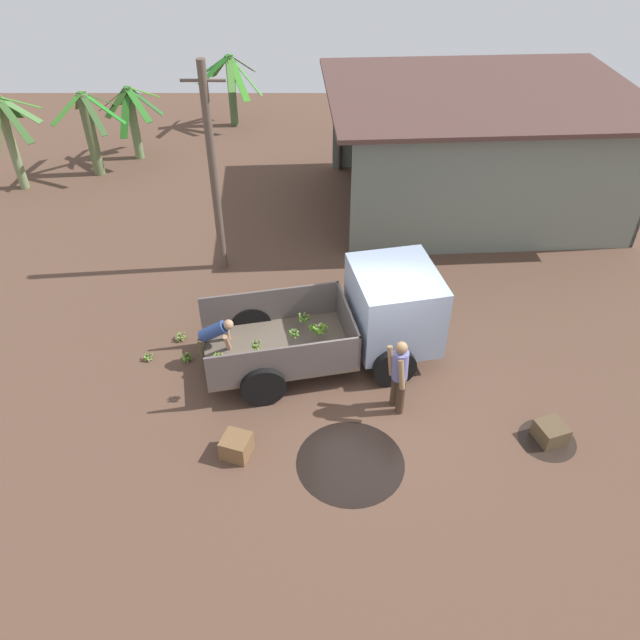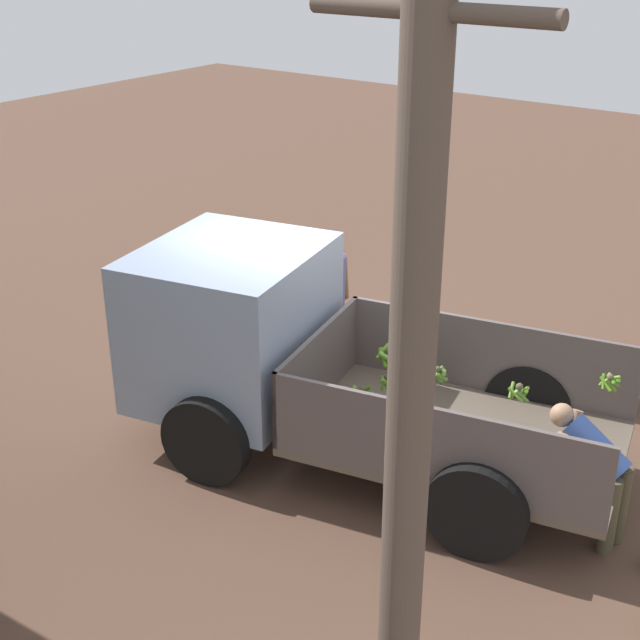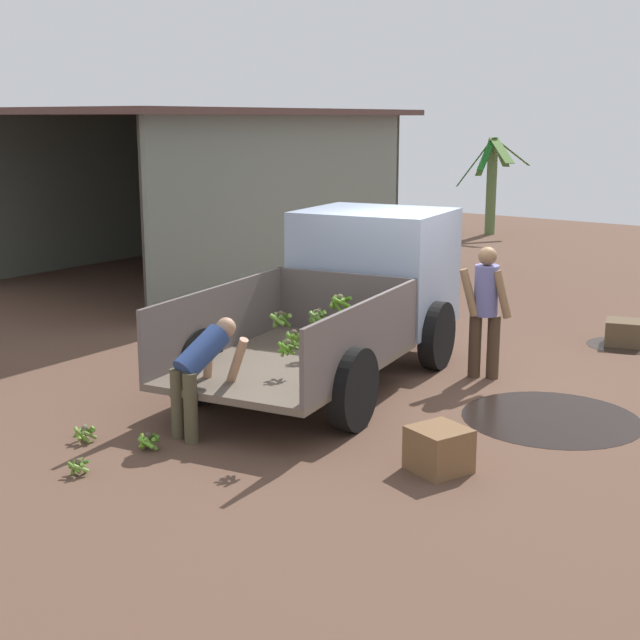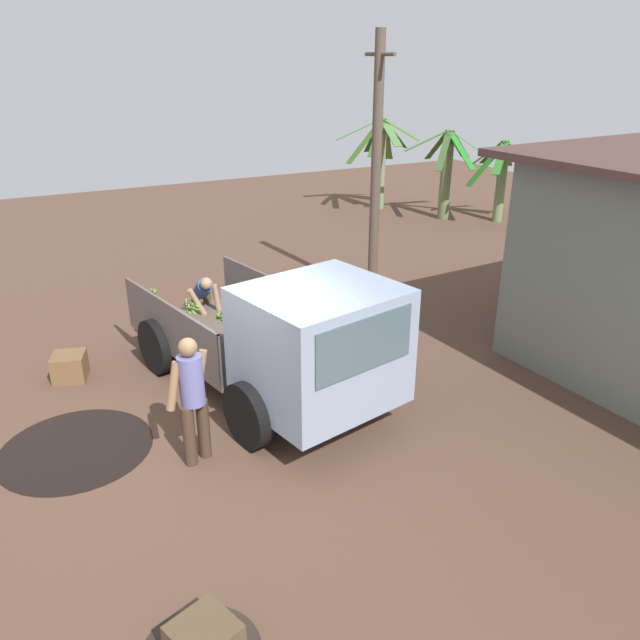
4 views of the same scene
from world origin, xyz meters
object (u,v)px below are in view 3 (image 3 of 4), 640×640
object	(u,v)px
person_worker_loading	(201,368)
wooden_crate_1	(623,333)
person_foreground_visitor	(486,306)
banana_bunch_on_ground_0	(149,440)
cargo_truck	(361,284)
banana_bunch_on_ground_2	(78,465)
wooden_crate_0	(439,449)
banana_bunch_on_ground_1	(85,432)

from	to	relation	value
person_worker_loading	wooden_crate_1	distance (m)	6.86
person_foreground_visitor	person_worker_loading	bearing A→B (deg)	-42.40
banana_bunch_on_ground_0	person_worker_loading	bearing A→B (deg)	-8.71
cargo_truck	person_worker_loading	size ratio (longest dim) A/B	4.24
banana_bunch_on_ground_0	banana_bunch_on_ground_2	xyz separation A→B (m)	(-0.83, 0.02, -0.01)
wooden_crate_0	wooden_crate_1	xyz separation A→B (m)	(5.81, 0.36, -0.03)
banana_bunch_on_ground_0	wooden_crate_0	xyz separation A→B (m)	(1.35, -2.55, 0.11)
banana_bunch_on_ground_2	wooden_crate_1	world-z (taller)	wooden_crate_1
cargo_truck	banana_bunch_on_ground_2	xyz separation A→B (m)	(-4.79, -0.22, -0.99)
person_foreground_visitor	banana_bunch_on_ground_1	world-z (taller)	person_foreground_visitor
banana_bunch_on_ground_1	wooden_crate_0	size ratio (longest dim) A/B	0.50
banana_bunch_on_ground_1	wooden_crate_1	xyz separation A→B (m)	(7.41, -2.88, 0.08)
banana_bunch_on_ground_1	wooden_crate_1	distance (m)	7.95
banana_bunch_on_ground_2	wooden_crate_1	size ratio (longest dim) A/B	0.39
banana_bunch_on_ground_0	wooden_crate_0	distance (m)	2.88
person_foreground_visitor	banana_bunch_on_ground_2	bearing A→B (deg)	-38.40
person_foreground_visitor	wooden_crate_1	distance (m)	3.01
wooden_crate_1	person_foreground_visitor	bearing A→B (deg)	164.23
banana_bunch_on_ground_1	person_foreground_visitor	bearing A→B (deg)	-24.35
person_worker_loading	wooden_crate_1	bearing A→B (deg)	-12.98
person_worker_loading	person_foreground_visitor	bearing A→B (deg)	-14.48
cargo_truck	wooden_crate_0	xyz separation A→B (m)	(-2.61, -2.79, -0.88)
person_foreground_visitor	banana_bunch_on_ground_0	distance (m)	4.65
person_worker_loading	banana_bunch_on_ground_2	bearing A→B (deg)	-179.84
banana_bunch_on_ground_2	wooden_crate_0	world-z (taller)	wooden_crate_0
banana_bunch_on_ground_2	cargo_truck	bearing A→B (deg)	2.69
person_foreground_visitor	banana_bunch_on_ground_1	bearing A→B (deg)	-47.46
person_worker_loading	banana_bunch_on_ground_0	bearing A→B (deg)	176.10
wooden_crate_1	person_worker_loading	bearing A→B (deg)	162.21
person_worker_loading	banana_bunch_on_ground_0	world-z (taller)	person_worker_loading
person_foreground_visitor	banana_bunch_on_ground_2	world-z (taller)	person_foreground_visitor
banana_bunch_on_ground_0	banana_bunch_on_ground_2	distance (m)	0.83
banana_bunch_on_ground_2	banana_bunch_on_ground_1	bearing A→B (deg)	49.03
person_foreground_visitor	cargo_truck	bearing A→B (deg)	-99.56
wooden_crate_0	wooden_crate_1	size ratio (longest dim) A/B	0.97
person_worker_loading	banana_bunch_on_ground_1	xyz separation A→B (m)	(-0.90, 0.79, -0.62)
person_foreground_visitor	person_worker_loading	xyz separation A→B (m)	(-3.71, 1.30, -0.21)
cargo_truck	person_worker_loading	world-z (taller)	cargo_truck
banana_bunch_on_ground_1	wooden_crate_1	world-z (taller)	wooden_crate_1
person_foreground_visitor	wooden_crate_1	size ratio (longest dim) A/B	3.33
cargo_truck	banana_bunch_on_ground_2	bearing A→B (deg)	170.83
person_worker_loading	banana_bunch_on_ground_0	size ratio (longest dim) A/B	4.94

